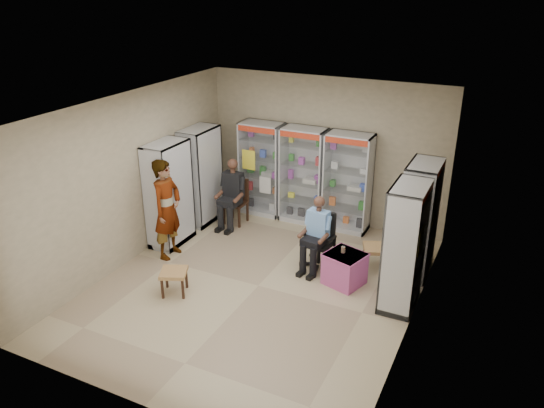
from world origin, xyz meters
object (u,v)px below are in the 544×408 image
at_px(cabinet_left_far, 201,176).
at_px(woven_stool_a, 375,258).
at_px(pink_trunk, 345,269).
at_px(woven_stool_b, 174,282).
at_px(cabinet_right_far, 419,220).
at_px(wooden_chair, 235,202).
at_px(cabinet_back_left, 262,169).
at_px(cabinet_left_near, 169,194).
at_px(cabinet_right_near, 404,247).
at_px(standing_man, 167,209).
at_px(cabinet_back_right, 348,183).
at_px(seated_shopkeeper, 319,235).
at_px(office_chair, 319,241).
at_px(cabinet_back_mid, 303,176).

height_order(cabinet_left_far, woven_stool_a, cabinet_left_far).
bearing_deg(pink_trunk, woven_stool_b, -148.15).
bearing_deg(cabinet_right_far, wooden_chair, 83.96).
bearing_deg(cabinet_back_left, cabinet_left_near, -114.61).
relative_size(cabinet_right_near, standing_man, 1.08).
height_order(cabinet_back_right, pink_trunk, cabinet_back_right).
bearing_deg(woven_stool_a, cabinet_right_near, -54.95).
distance_m(seated_shopkeeper, woven_stool_a, 1.10).
bearing_deg(seated_shopkeeper, standing_man, -155.67).
height_order(cabinet_right_far, woven_stool_a, cabinet_right_far).
distance_m(cabinet_right_near, seated_shopkeeper, 1.69).
xyz_separation_m(pink_trunk, woven_stool_a, (0.34, 0.70, -0.06)).
bearing_deg(pink_trunk, seated_shopkeeper, 152.34).
bearing_deg(wooden_chair, office_chair, -22.90).
xyz_separation_m(wooden_chair, woven_stool_b, (0.42, -2.78, -0.26)).
bearing_deg(pink_trunk, cabinet_right_far, 42.80).
relative_size(cabinet_left_near, woven_stool_b, 4.87).
bearing_deg(office_chair, seated_shopkeeper, -82.08).
xyz_separation_m(seated_shopkeeper, pink_trunk, (0.60, -0.31, -0.36)).
bearing_deg(cabinet_left_near, cabinet_back_right, 125.65).
relative_size(cabinet_back_left, office_chair, 2.00).
relative_size(cabinet_right_near, office_chair, 2.00).
relative_size(cabinet_right_far, pink_trunk, 3.48).
relative_size(cabinet_back_left, cabinet_right_near, 1.00).
distance_m(cabinet_left_far, standing_man, 1.58).
height_order(cabinet_back_right, office_chair, cabinet_back_right).
bearing_deg(cabinet_back_mid, pink_trunk, -51.55).
height_order(cabinet_back_mid, office_chair, cabinet_back_mid).
bearing_deg(cabinet_left_near, office_chair, 97.22).
bearing_deg(cabinet_back_left, standing_man, -104.67).
height_order(cabinet_back_left, office_chair, cabinet_back_left).
distance_m(wooden_chair, standing_man, 1.85).
height_order(cabinet_back_right, cabinet_left_near, same).
xyz_separation_m(wooden_chair, seated_shopkeeper, (2.21, -0.98, 0.17)).
xyz_separation_m(cabinet_back_mid, wooden_chair, (-1.20, -0.73, -0.53)).
distance_m(cabinet_right_near, woven_stool_a, 1.35).
height_order(cabinet_back_mid, cabinet_right_far, same).
xyz_separation_m(cabinet_right_far, cabinet_left_far, (-4.46, 0.20, 0.00)).
height_order(cabinet_left_far, standing_man, cabinet_left_far).
distance_m(pink_trunk, standing_man, 3.31).
bearing_deg(cabinet_back_right, wooden_chair, -161.25).
xyz_separation_m(woven_stool_a, woven_stool_b, (-2.72, -2.18, -0.01)).
distance_m(cabinet_right_far, office_chair, 1.73).
distance_m(seated_shopkeeper, pink_trunk, 0.77).
xyz_separation_m(cabinet_right_near, office_chair, (-1.57, 0.57, -0.50)).
relative_size(cabinet_right_far, woven_stool_a, 4.60).
distance_m(cabinet_back_left, pink_trunk, 3.35).
relative_size(cabinet_back_left, woven_stool_b, 4.87).
height_order(cabinet_back_right, wooden_chair, cabinet_back_right).
bearing_deg(seated_shopkeeper, wooden_chair, 163.93).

